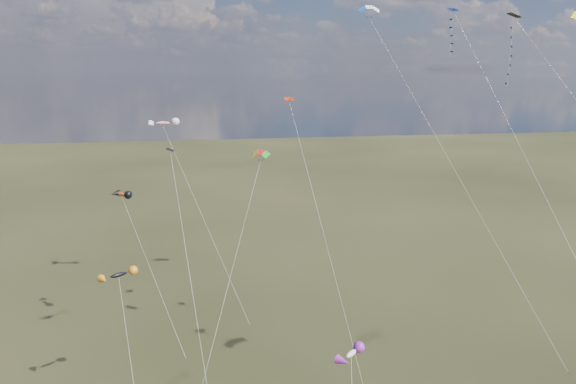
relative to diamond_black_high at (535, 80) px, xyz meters
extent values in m
cube|color=black|center=(-1.01, 2.04, 4.90)|extent=(1.05, 1.09, 0.37)
cube|color=#081049|center=(-2.58, 9.18, 6.05)|extent=(0.92, 0.87, 0.33)
cylinder|color=silver|center=(2.01, -2.77, -11.64)|extent=(9.22, 23.92, 35.41)
cube|color=black|center=(-28.61, 14.58, -6.91)|extent=(0.80, 0.85, 0.31)
cylinder|color=silver|center=(-26.96, 7.65, -18.13)|extent=(3.33, 13.89, 22.45)
cube|color=red|center=(-16.10, 18.61, -2.30)|extent=(0.96, 0.92, 0.30)
cylinder|color=silver|center=(-13.71, 10.57, -15.82)|extent=(4.81, 16.09, 27.05)
cylinder|color=silver|center=(2.60, 14.86, -10.67)|extent=(15.80, 20.80, 37.35)
cube|color=#332316|center=(10.49, 4.47, -29.28)|extent=(0.10, 0.10, 0.12)
cylinder|color=silver|center=(-23.25, 10.42, -18.51)|extent=(7.56, 11.79, 21.68)
ellipsoid|color=black|center=(-33.41, 8.74, -17.36)|extent=(3.14, 2.45, 0.90)
cylinder|color=silver|center=(-32.20, 4.12, -23.35)|extent=(2.46, 9.26, 11.99)
ellipsoid|color=#D14410|center=(-34.78, 22.31, -13.06)|extent=(2.70, 2.80, 1.10)
cylinder|color=silver|center=(-31.40, 17.88, -21.20)|extent=(6.79, 8.90, 16.29)
cube|color=#332316|center=(-28.02, 13.44, -29.28)|extent=(0.10, 0.10, 0.12)
ellipsoid|color=white|center=(-16.68, -8.72, -16.62)|extent=(2.03, 1.94, 0.74)
ellipsoid|color=#F2263A|center=(-30.61, 33.36, -6.15)|extent=(3.88, 1.69, 1.30)
cylinder|color=silver|center=(-25.61, 26.53, -17.75)|extent=(10.03, 13.68, 23.20)
cube|color=#332316|center=(-20.61, 19.71, -29.28)|extent=(0.10, 0.10, 0.12)
camera|label=1|loc=(-25.35, -36.67, 0.79)|focal=32.00mm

